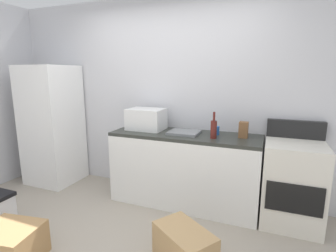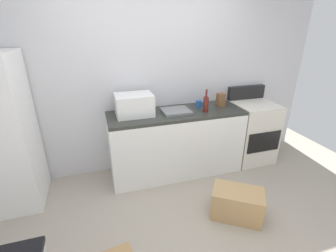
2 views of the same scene
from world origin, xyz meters
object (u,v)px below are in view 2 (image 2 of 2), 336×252
at_px(coffee_mug, 199,104).
at_px(cardboard_box_small, 237,203).
at_px(wine_bottle, 206,104).
at_px(stove_oven, 251,131).
at_px(microwave, 134,105).
at_px(knife_block, 221,100).

height_order(coffee_mug, cardboard_box_small, coffee_mug).
height_order(wine_bottle, cardboard_box_small, wine_bottle).
bearing_deg(cardboard_box_small, stove_oven, 50.41).
distance_m(stove_oven, coffee_mug, 0.99).
bearing_deg(microwave, coffee_mug, 2.58).
bearing_deg(coffee_mug, microwave, -177.42).
bearing_deg(stove_oven, coffee_mug, 174.35).
bearing_deg(microwave, wine_bottle, -9.43).
height_order(stove_oven, cardboard_box_small, stove_oven).
relative_size(stove_oven, wine_bottle, 3.67).
xyz_separation_m(wine_bottle, cardboard_box_small, (-0.02, -0.95, -0.85)).
height_order(stove_oven, coffee_mug, stove_oven).
bearing_deg(microwave, knife_block, 0.43).
bearing_deg(coffee_mug, wine_bottle, -86.79).
relative_size(stove_oven, coffee_mug, 11.00).
xyz_separation_m(microwave, coffee_mug, (0.90, 0.04, -0.09)).
bearing_deg(wine_bottle, coffee_mug, 93.21).
bearing_deg(microwave, cardboard_box_small, -51.04).
distance_m(microwave, wine_bottle, 0.93).
bearing_deg(wine_bottle, cardboard_box_small, -91.34).
xyz_separation_m(stove_oven, coffee_mug, (-0.86, 0.09, 0.48)).
xyz_separation_m(microwave, knife_block, (1.22, 0.01, -0.05)).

